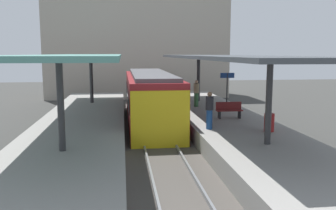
% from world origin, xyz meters
% --- Properties ---
extents(ground_plane, '(80.00, 80.00, 0.00)m').
position_xyz_m(ground_plane, '(0.00, 0.00, 0.00)').
color(ground_plane, '#383835').
extents(platform_left, '(4.40, 28.00, 1.00)m').
position_xyz_m(platform_left, '(-3.80, 0.00, 0.50)').
color(platform_left, gray).
rests_on(platform_left, ground_plane).
extents(platform_right, '(4.40, 28.00, 1.00)m').
position_xyz_m(platform_right, '(3.80, 0.00, 0.50)').
color(platform_right, gray).
rests_on(platform_right, ground_plane).
extents(track_ballast, '(3.20, 28.00, 0.20)m').
position_xyz_m(track_ballast, '(0.00, 0.00, 0.10)').
color(track_ballast, '#4C4742').
rests_on(track_ballast, ground_plane).
extents(rail_near_side, '(0.08, 28.00, 0.14)m').
position_xyz_m(rail_near_side, '(-0.72, 0.00, 0.27)').
color(rail_near_side, slate).
rests_on(rail_near_side, track_ballast).
extents(rail_far_side, '(0.08, 28.00, 0.14)m').
position_xyz_m(rail_far_side, '(0.72, 0.00, 0.27)').
color(rail_far_side, slate).
rests_on(rail_far_side, track_ballast).
extents(commuter_train, '(2.78, 11.62, 3.10)m').
position_xyz_m(commuter_train, '(0.00, 3.72, 1.73)').
color(commuter_train, maroon).
rests_on(commuter_train, track_ballast).
extents(canopy_left, '(4.18, 21.00, 3.36)m').
position_xyz_m(canopy_left, '(-3.80, 1.40, 4.24)').
color(canopy_left, '#333335').
rests_on(canopy_left, platform_left).
extents(canopy_right, '(4.18, 21.00, 3.31)m').
position_xyz_m(canopy_right, '(3.80, 1.40, 4.19)').
color(canopy_right, '#333335').
rests_on(canopy_right, platform_right).
extents(platform_bench, '(1.40, 0.41, 0.86)m').
position_xyz_m(platform_bench, '(3.96, 0.62, 1.46)').
color(platform_bench, black).
rests_on(platform_bench, platform_right).
extents(platform_sign, '(0.90, 0.08, 2.21)m').
position_xyz_m(platform_sign, '(4.93, 4.31, 2.62)').
color(platform_sign, '#262628').
rests_on(platform_sign, platform_right).
extents(litter_bin, '(0.44, 0.44, 0.80)m').
position_xyz_m(litter_bin, '(4.76, -2.78, 1.40)').
color(litter_bin, maroon).
rests_on(litter_bin, platform_right).
extents(passenger_near_bench, '(0.36, 0.36, 1.72)m').
position_xyz_m(passenger_near_bench, '(2.25, -1.98, 1.89)').
color(passenger_near_bench, navy).
rests_on(passenger_near_bench, platform_right).
extents(passenger_mid_platform, '(0.36, 0.36, 1.73)m').
position_xyz_m(passenger_mid_platform, '(3.08, 4.97, 1.90)').
color(passenger_mid_platform, '#386B3D').
rests_on(passenger_mid_platform, platform_right).
extents(station_building_backdrop, '(18.00, 6.00, 11.00)m').
position_xyz_m(station_building_backdrop, '(-0.06, 20.00, 5.50)').
color(station_building_backdrop, '#A89E8E').
rests_on(station_building_backdrop, ground_plane).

